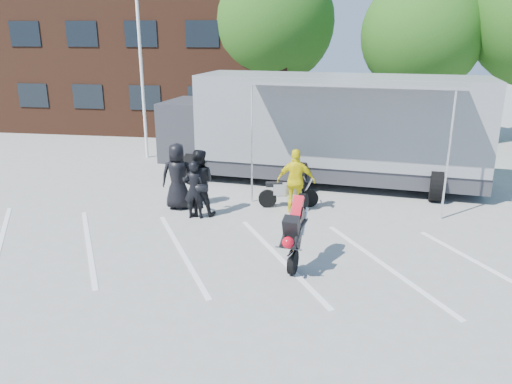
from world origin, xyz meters
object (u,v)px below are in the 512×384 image
(flagpole, at_px, (145,33))
(tree_left, at_px, (272,22))
(spectator_leather_a, at_px, (178,176))
(spectator_hivis, at_px, (296,181))
(parked_motorcycle, at_px, (288,207))
(tree_mid, at_px, (421,35))
(stunt_bike_rider, at_px, (299,262))
(spectator_leather_b, at_px, (194,190))
(transporter_truck, at_px, (322,182))
(spectator_leather_c, at_px, (199,183))

(flagpole, bearing_deg, tree_left, 54.72)
(spectator_leather_a, xyz_separation_m, spectator_hivis, (3.49, 0.22, -0.05))
(parked_motorcycle, bearing_deg, spectator_leather_a, 89.33)
(tree_mid, relative_size, spectator_leather_a, 3.87)
(parked_motorcycle, relative_size, stunt_bike_rider, 1.02)
(tree_mid, bearing_deg, spectator_hivis, -113.66)
(spectator_leather_a, relative_size, spectator_leather_b, 1.19)
(parked_motorcycle, bearing_deg, tree_left, -1.30)
(transporter_truck, relative_size, parked_motorcycle, 6.29)
(stunt_bike_rider, bearing_deg, tree_left, 109.47)
(spectator_leather_a, xyz_separation_m, spectator_leather_c, (0.77, -0.48, -0.02))
(parked_motorcycle, bearing_deg, stunt_bike_rider, 177.88)
(flagpole, height_order, tree_left, tree_left)
(stunt_bike_rider, distance_m, spectator_leather_b, 4.09)
(parked_motorcycle, height_order, spectator_leather_a, spectator_leather_a)
(tree_left, height_order, parked_motorcycle, tree_left)
(spectator_leather_c, distance_m, spectator_hivis, 2.81)
(spectator_hivis, bearing_deg, spectator_leather_c, 13.59)
(transporter_truck, bearing_deg, spectator_leather_c, -124.25)
(tree_mid, height_order, spectator_hivis, tree_mid)
(tree_mid, xyz_separation_m, spectator_leather_c, (-7.44, -11.46, -3.97))
(tree_mid, xyz_separation_m, spectator_leather_a, (-8.21, -10.98, -3.95))
(stunt_bike_rider, height_order, spectator_leather_b, spectator_leather_b)
(spectator_leather_a, bearing_deg, tree_left, -106.40)
(transporter_truck, relative_size, spectator_leather_a, 5.87)
(transporter_truck, bearing_deg, tree_mid, 68.30)
(parked_motorcycle, xyz_separation_m, stunt_bike_rider, (0.62, -3.79, 0.00))
(tree_left, relative_size, parked_motorcycle, 4.66)
(flagpole, distance_m, spectator_leather_b, 8.76)
(transporter_truck, relative_size, stunt_bike_rider, 6.39)
(spectator_leather_a, height_order, spectator_leather_c, spectator_leather_a)
(spectator_leather_b, relative_size, spectator_leather_c, 0.86)
(transporter_truck, bearing_deg, spectator_hivis, -95.34)
(tree_mid, height_order, transporter_truck, tree_mid)
(tree_left, bearing_deg, spectator_leather_c, -92.01)
(transporter_truck, xyz_separation_m, stunt_bike_rider, (-0.30, -6.65, 0.00))
(spectator_leather_b, bearing_deg, spectator_leather_c, -109.13)
(stunt_bike_rider, height_order, spectator_leather_a, spectator_leather_a)
(spectator_leather_b, height_order, spectator_hivis, spectator_hivis)
(transporter_truck, bearing_deg, parked_motorcycle, -101.49)
(stunt_bike_rider, xyz_separation_m, spectator_leather_b, (-3.16, 2.45, 0.84))
(flagpole, height_order, tree_mid, flagpole)
(transporter_truck, height_order, spectator_leather_b, transporter_truck)
(parked_motorcycle, relative_size, spectator_leather_c, 0.95)
(flagpole, xyz_separation_m, parked_motorcycle, (6.28, -5.37, -5.05))
(stunt_bike_rider, height_order, spectator_hivis, spectator_hivis)
(spectator_hivis, bearing_deg, transporter_truck, -102.70)
(transporter_truck, bearing_deg, stunt_bike_rider, -86.08)
(stunt_bike_rider, relative_size, spectator_leather_c, 0.94)
(spectator_hivis, bearing_deg, stunt_bike_rider, 95.53)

